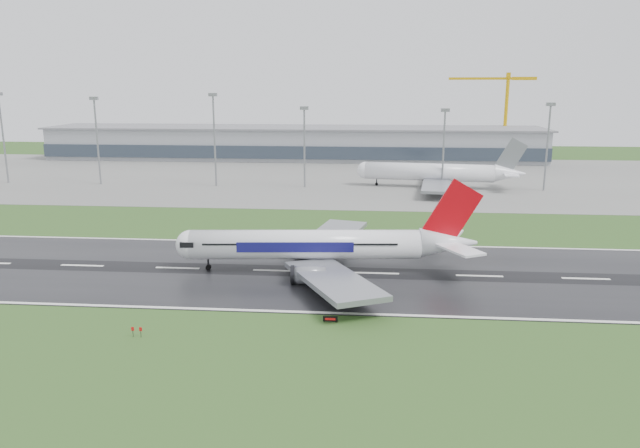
{
  "coord_description": "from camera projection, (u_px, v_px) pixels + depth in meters",
  "views": [
    {
      "loc": [
        38.71,
        -113.39,
        36.32
      ],
      "look_at": [
        27.91,
        12.0,
        7.0
      ],
      "focal_mm": 33.75,
      "sensor_mm": 36.0,
      "label": 1
    }
  ],
  "objects": [
    {
      "name": "floodmast_1",
      "position": [
        97.0,
        143.0,
        220.19
      ],
      "size": [
        0.64,
        0.64,
        30.76
      ],
      "primitive_type": "cylinder",
      "color": "gray",
      "rests_on": "ground"
    },
    {
      "name": "floodmast_4",
      "position": [
        443.0,
        151.0,
        210.14
      ],
      "size": [
        0.64,
        0.64,
        27.02
      ],
      "primitive_type": "cylinder",
      "color": "gray",
      "rests_on": "ground"
    },
    {
      "name": "ground",
      "position": [
        178.0,
        268.0,
        121.5
      ],
      "size": [
        520.0,
        520.0,
        0.0
      ],
      "primitive_type": "plane",
      "color": "#26481A",
      "rests_on": "ground"
    },
    {
      "name": "main_airliner",
      "position": [
        327.0,
        227.0,
        118.35
      ],
      "size": [
        64.45,
        61.87,
        17.62
      ],
      "primitive_type": null,
      "rotation": [
        0.0,
        0.0,
        0.09
      ],
      "color": "white",
      "rests_on": "runway"
    },
    {
      "name": "floodmast_5",
      "position": [
        547.0,
        149.0,
        206.96
      ],
      "size": [
        0.64,
        0.64,
        29.09
      ],
      "primitive_type": "cylinder",
      "color": "gray",
      "rests_on": "ground"
    },
    {
      "name": "apron",
      "position": [
        275.0,
        176.0,
        242.78
      ],
      "size": [
        400.0,
        130.0,
        0.08
      ],
      "primitive_type": "cube",
      "color": "slate",
      "rests_on": "ground"
    },
    {
      "name": "floodmast_2",
      "position": [
        215.0,
        142.0,
        216.38
      ],
      "size": [
        0.64,
        0.64,
        32.11
      ],
      "primitive_type": "cylinder",
      "color": "gray",
      "rests_on": "ground"
    },
    {
      "name": "tower_crane",
      "position": [
        506.0,
        115.0,
        301.97
      ],
      "size": [
        42.3,
        8.93,
        42.1
      ],
      "primitive_type": null,
      "rotation": [
        0.0,
        0.0,
        -0.16
      ],
      "color": "#DBA308",
      "rests_on": "ground"
    },
    {
      "name": "parked_airliner",
      "position": [
        436.0,
        163.0,
        214.49
      ],
      "size": [
        66.26,
        62.63,
        17.63
      ],
      "primitive_type": null,
      "rotation": [
        0.0,
        0.0,
        -0.12
      ],
      "color": "white",
      "rests_on": "apron"
    },
    {
      "name": "runway_sign",
      "position": [
        330.0,
        319.0,
        93.84
      ],
      "size": [
        2.31,
        0.44,
        1.04
      ],
      "primitive_type": null,
      "rotation": [
        0.0,
        0.0,
        -0.08
      ],
      "color": "black",
      "rests_on": "ground"
    },
    {
      "name": "floodmast_3",
      "position": [
        304.0,
        149.0,
        214.17
      ],
      "size": [
        0.64,
        0.64,
        27.56
      ],
      "primitive_type": "cylinder",
      "color": "gray",
      "rests_on": "ground"
    },
    {
      "name": "runway",
      "position": [
        178.0,
        268.0,
        121.49
      ],
      "size": [
        400.0,
        45.0,
        0.1
      ],
      "primitive_type": "cube",
      "color": "black",
      "rests_on": "ground"
    },
    {
      "name": "floodmast_0",
      "position": [
        3.0,
        140.0,
        223.04
      ],
      "size": [
        0.64,
        0.64,
        32.28
      ],
      "primitive_type": "cylinder",
      "color": "gray",
      "rests_on": "ground"
    },
    {
      "name": "terminal",
      "position": [
        294.0,
        144.0,
        299.31
      ],
      "size": [
        240.0,
        36.0,
        15.0
      ],
      "primitive_type": "cube",
      "color": "gray",
      "rests_on": "ground"
    }
  ]
}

